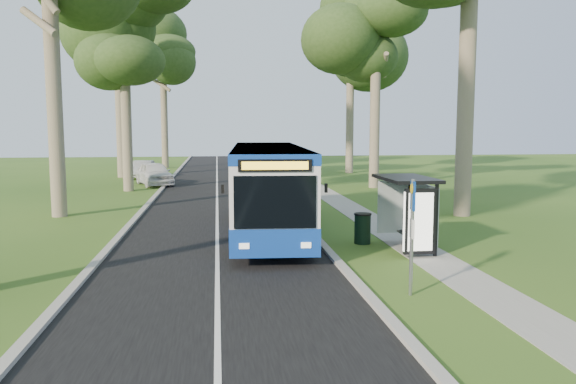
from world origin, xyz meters
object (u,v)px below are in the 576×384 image
Objects in this scene: car_white at (154,173)px; car_silver at (143,169)px; bus_stop_sign at (412,224)px; litter_bin at (363,228)px; bus_shelter at (414,200)px; bus at (268,188)px.

car_silver is at bearing 85.84° from car_white.
bus_stop_sign is 0.68× the size of car_silver.
litter_bin is at bearing -84.92° from car_white.
bus_stop_sign reaches higher than bus_shelter.
litter_bin is 22.83m from car_white.
car_white reaches higher than car_silver.
bus is 4.45× the size of bus_stop_sign.
bus reaches higher than car_silver.
bus_shelter is at bearing -83.60° from car_white.
car_silver is at bearing 111.15° from bus.
bus_shelter is 2.66× the size of litter_bin.
bus_shelter is 24.71m from car_white.
bus_stop_sign reaches higher than car_silver.
bus_stop_sign is at bearing -93.81° from litter_bin.
bus is at bearing -68.51° from car_silver.
car_white is 1.16× the size of car_silver.
bus_shelter is at bearing 77.04° from bus_stop_sign.
bus is 3.02× the size of car_silver.
bus reaches higher than bus_shelter.
car_white reaches higher than litter_bin.
bus_shelter reaches higher than car_white.
car_white is (-8.83, 26.86, -0.91)m from bus_stop_sign.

